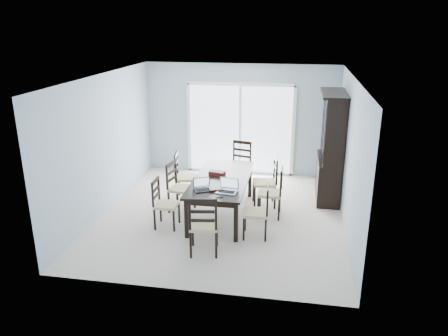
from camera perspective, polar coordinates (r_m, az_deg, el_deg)
The scene contains 24 objects.
floor at distance 8.38m, azimuth -0.30°, elevation -6.12°, with size 5.00×5.00×0.00m, color beige.
ceiling at distance 7.65m, azimuth -0.33°, elevation 11.82°, with size 5.00×5.00×0.00m, color white.
back_wall at distance 10.31m, azimuth 2.16°, elevation 6.30°, with size 4.50×0.02×2.60m, color #A0B2BF.
wall_left at distance 8.59m, azimuth -15.28°, elevation 3.08°, with size 0.02×5.00×2.60m, color #A0B2BF.
wall_right at distance 7.85m, azimuth 16.07°, elevation 1.55°, with size 0.02×5.00×2.60m, color #A0B2BF.
balcony at distance 11.62m, azimuth 2.75°, elevation 0.84°, with size 4.50×2.00×0.10m, color gray.
railing at distance 12.41m, azimuth 3.38°, elevation 4.88°, with size 4.50×0.06×1.10m, color #99999E.
dining_table at distance 8.11m, azimuth -0.31°, elevation -1.81°, with size 1.00×2.20×0.75m.
china_hutch at distance 9.09m, azimuth 13.79°, elevation 2.56°, with size 0.50×1.38×2.20m.
sliding_door at distance 10.34m, azimuth 2.13°, elevation 5.12°, with size 2.52×0.05×2.18m.
chair_left_near at distance 7.80m, azimuth -8.16°, elevation -3.91°, with size 0.40×0.39×1.03m.
chair_left_mid at distance 8.42m, azimuth -6.18°, elevation -1.76°, with size 0.49×0.48×1.11m.
chair_left_far at distance 8.94m, azimuth -5.51°, elevation -0.39°, with size 0.51×0.49×1.14m.
chair_right_near at distance 7.38m, azimuth 4.86°, elevation -4.94°, with size 0.44×0.43×1.07m.
chair_right_mid at distance 8.15m, azimuth 6.69°, elevation -2.45°, with size 0.44×0.42×1.12m.
chair_right_far at distance 8.63m, azimuth 5.97°, elevation -1.04°, with size 0.52×0.51×1.16m.
chair_end_near at distance 6.76m, azimuth -2.70°, elevation -6.73°, with size 0.50×0.51×1.16m.
chair_end_far at distance 9.61m, azimuth 2.14°, elevation 1.16°, with size 0.54×0.55×1.17m.
laptop_dark at distance 7.49m, azimuth -2.75°, elevation -2.59°, with size 0.36×0.32×0.21m.
laptop_silver at distance 7.40m, azimuth 0.38°, elevation -2.81°, with size 0.37×0.28×0.23m.
book_stack at distance 7.52m, azimuth -1.11°, elevation -2.72°, with size 0.28×0.24×0.04m.
cell_phone at distance 7.22m, azimuth -0.58°, elevation -3.80°, with size 0.11×0.05×0.01m, color black.
game_box at distance 8.23m, azimuth -0.91°, elevation -0.67°, with size 0.30×0.15×0.07m, color #44120D.
hot_tub at distance 11.64m, azimuth -0.37°, elevation 3.36°, with size 1.90×1.76×0.86m.
Camera 1 is at (1.35, -7.47, 3.53)m, focal length 35.00 mm.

